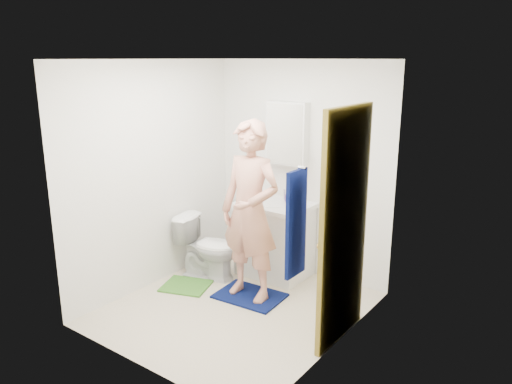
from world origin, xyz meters
TOP-DOWN VIEW (x-y plane):
  - floor at (0.00, 0.00)m, footprint 2.20×2.40m
  - ceiling at (0.00, 0.00)m, footprint 2.20×2.40m
  - wall_back at (0.00, 1.21)m, footprint 2.20×0.02m
  - wall_front at (0.00, -1.21)m, footprint 2.20×0.02m
  - wall_left at (-1.11, 0.00)m, footprint 0.02×2.40m
  - wall_right at (1.11, 0.00)m, footprint 0.02×2.40m
  - vanity_cabinet at (-0.15, 0.91)m, footprint 0.75×0.55m
  - countertop at (-0.15, 0.91)m, footprint 0.79×0.59m
  - sink_basin at (-0.15, 0.91)m, footprint 0.40×0.40m
  - faucet at (-0.15, 1.09)m, footprint 0.03×0.03m
  - medicine_cabinet at (-0.15, 1.14)m, footprint 0.50×0.12m
  - mirror_panel at (-0.15, 1.08)m, footprint 0.46×0.01m
  - door at (1.07, 0.15)m, footprint 0.05×0.80m
  - door_knob at (1.03, -0.17)m, footprint 0.07×0.07m
  - towel at (1.03, -0.57)m, footprint 0.03×0.24m
  - towel_hook at (1.07, -0.57)m, footprint 0.06×0.02m
  - toilet at (-0.72, 0.42)m, footprint 0.76×0.53m
  - bath_mat at (-0.03, 0.28)m, footprint 0.72×0.54m
  - green_rug at (-0.73, 0.06)m, footprint 0.60×0.55m
  - soap_dispenser at (-0.39, 0.87)m, footprint 0.09×0.09m
  - toothbrush_cup at (-0.00, 0.99)m, footprint 0.14×0.14m
  - man at (-0.02, 0.28)m, footprint 0.67×0.44m

SIDE VIEW (x-z plane):
  - floor at x=0.00m, z-range -0.02..0.00m
  - green_rug at x=-0.73m, z-range 0.00..0.02m
  - bath_mat at x=-0.03m, z-range 0.00..0.02m
  - toilet at x=-0.72m, z-range 0.00..0.71m
  - vanity_cabinet at x=-0.15m, z-range 0.00..0.80m
  - countertop at x=-0.15m, z-range 0.80..0.85m
  - sink_basin at x=-0.15m, z-range 0.83..0.86m
  - toothbrush_cup at x=0.00m, z-range 0.85..0.95m
  - faucet at x=-0.15m, z-range 0.85..0.97m
  - man at x=-0.02m, z-range 0.02..1.85m
  - soap_dispenser at x=-0.39m, z-range 0.85..1.04m
  - door_knob at x=1.03m, z-range 0.91..0.98m
  - door at x=1.07m, z-range 0.00..2.05m
  - wall_back at x=0.00m, z-range 0.00..2.40m
  - wall_front at x=0.00m, z-range 0.00..2.40m
  - wall_left at x=-1.11m, z-range 0.00..2.40m
  - wall_right at x=1.11m, z-range 0.00..2.40m
  - towel at x=1.03m, z-range 0.85..1.65m
  - medicine_cabinet at x=-0.15m, z-range 1.25..1.95m
  - mirror_panel at x=-0.15m, z-range 1.27..1.93m
  - towel_hook at x=1.07m, z-range 1.66..1.68m
  - ceiling at x=0.00m, z-range 2.40..2.42m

